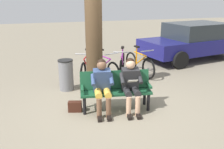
% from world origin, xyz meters
% --- Properties ---
extents(ground_plane, '(40.00, 40.00, 0.00)m').
position_xyz_m(ground_plane, '(0.00, 0.00, 0.00)').
color(ground_plane, gray).
extents(bench, '(1.66, 0.74, 0.87)m').
position_xyz_m(bench, '(-0.06, 0.04, 0.51)').
color(bench, '#194C2D').
rests_on(bench, ground).
extents(person_reading, '(0.53, 0.81, 1.20)m').
position_xyz_m(person_reading, '(-0.35, 0.26, 0.66)').
color(person_reading, '#262628').
rests_on(person_reading, ground).
extents(person_companion, '(0.53, 0.81, 1.20)m').
position_xyz_m(person_companion, '(0.28, 0.15, 0.66)').
color(person_companion, '#334772').
rests_on(person_companion, ground).
extents(handbag, '(0.33, 0.22, 0.24)m').
position_xyz_m(handbag, '(0.87, -0.04, 0.12)').
color(handbag, '#3F1E14').
rests_on(handbag, ground).
extents(tree_trunk, '(0.45, 0.45, 3.03)m').
position_xyz_m(tree_trunk, '(0.11, -1.29, 1.51)').
color(tree_trunk, '#4C3823').
rests_on(tree_trunk, ground).
extents(litter_bin, '(0.41, 0.41, 0.86)m').
position_xyz_m(litter_bin, '(0.87, -1.48, 0.43)').
color(litter_bin, slate).
rests_on(litter_bin, ground).
extents(bicycle_silver, '(0.49, 1.66, 0.94)m').
position_xyz_m(bicycle_silver, '(-1.61, -2.16, 0.36)').
color(bicycle_silver, black).
rests_on(bicycle_silver, ground).
extents(bicycle_blue, '(0.75, 1.56, 0.94)m').
position_xyz_m(bicycle_blue, '(-1.02, -2.20, 0.36)').
color(bicycle_blue, black).
rests_on(bicycle_blue, ground).
extents(bicycle_orange, '(0.63, 1.62, 0.94)m').
position_xyz_m(bicycle_orange, '(-0.38, -2.08, 0.36)').
color(bicycle_orange, black).
rests_on(bicycle_orange, ground).
extents(bicycle_red, '(0.74, 1.57, 0.94)m').
position_xyz_m(bicycle_red, '(0.13, -2.28, 0.36)').
color(bicycle_red, black).
rests_on(bicycle_red, ground).
extents(parked_car, '(4.43, 2.53, 1.47)m').
position_xyz_m(parked_car, '(-4.54, -3.48, 0.77)').
color(parked_car, navy).
rests_on(parked_car, ground).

